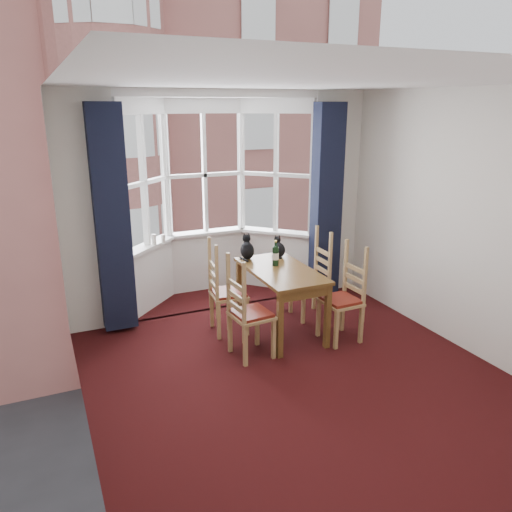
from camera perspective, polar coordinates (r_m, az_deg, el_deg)
floor at (r=5.00m, az=5.96°, el=-14.79°), size 4.50×4.50×0.00m
ceiling at (r=4.25m, az=7.17°, el=19.25°), size 4.50×4.50×0.00m
wall_left at (r=3.86m, az=-20.13°, el=-2.59°), size 0.00×4.50×4.50m
wall_right at (r=5.68m, az=24.24°, el=3.04°), size 0.00×4.50×4.50m
wall_back_pier_left at (r=6.05m, az=-18.56°, el=4.45°), size 0.70×0.12×2.80m
wall_back_pier_right at (r=7.14m, az=8.89°, el=6.93°), size 0.70×0.12×2.80m
bay_window at (r=6.87m, az=-5.19°, el=6.68°), size 2.76×0.94×2.80m
curtain_left at (r=5.91m, az=-16.12°, el=3.88°), size 0.38×0.22×2.60m
curtain_right at (r=6.88m, az=8.05°, el=6.16°), size 0.38×0.22×2.60m
dining_table at (r=5.84m, az=2.84°, el=-2.53°), size 0.70×1.28×0.79m
chair_left_near at (r=5.30m, az=-1.40°, el=-6.94°), size 0.43×0.45×0.92m
chair_left_far at (r=5.89m, az=-4.00°, el=-4.46°), size 0.44×0.46×0.92m
chair_right_near at (r=5.82m, az=10.37°, el=-4.98°), size 0.42×0.43×0.92m
chair_right_far at (r=6.40m, az=6.86°, el=-2.78°), size 0.42×0.44×0.92m
cat_left at (r=6.16m, az=-1.02°, el=0.80°), size 0.22×0.26×0.32m
cat_right at (r=6.25m, az=2.64°, el=0.87°), size 0.15×0.21×0.27m
wine_bottle at (r=5.89m, az=2.24°, el=0.17°), size 0.08×0.08×0.30m
candle_tall at (r=6.61m, az=-11.58°, el=1.87°), size 0.06×0.06×0.13m
candle_short at (r=6.67m, az=-10.55°, el=1.97°), size 0.06×0.06×0.11m
street at (r=36.99m, az=-19.94°, el=2.50°), size 80.00×80.00×0.00m
tenement_building at (r=17.83m, az=-17.39°, el=12.97°), size 18.40×7.80×15.20m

